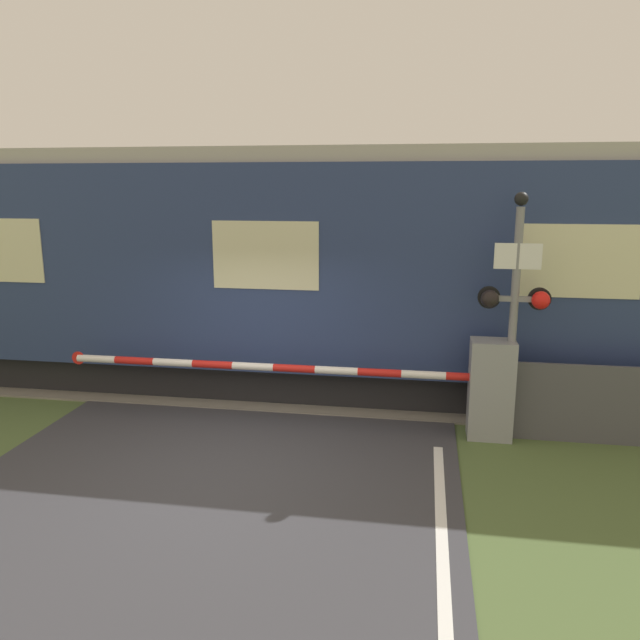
{
  "coord_description": "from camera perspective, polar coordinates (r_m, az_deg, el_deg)",
  "views": [
    {
      "loc": [
        2.41,
        -6.95,
        3.47
      ],
      "look_at": [
        0.88,
        2.13,
        1.46
      ],
      "focal_mm": 35.0,
      "sensor_mm": 36.0,
      "label": 1
    }
  ],
  "objects": [
    {
      "name": "ground_plane",
      "position": [
        8.13,
        -8.86,
        -13.11
      ],
      "size": [
        80.0,
        80.0,
        0.0
      ],
      "primitive_type": "plane",
      "color": "#4C6033"
    },
    {
      "name": "track_bed",
      "position": [
        11.27,
        -3.24,
        -5.5
      ],
      "size": [
        36.0,
        3.2,
        0.13
      ],
      "color": "slate",
      "rests_on": "ground_plane"
    },
    {
      "name": "train",
      "position": [
        10.81,
        -3.08,
        4.79
      ],
      "size": [
        16.24,
        2.88,
        4.02
      ],
      "color": "black",
      "rests_on": "ground_plane"
    },
    {
      "name": "crossing_barrier",
      "position": [
        8.92,
        12.0,
        -5.87
      ],
      "size": [
        6.56,
        0.44,
        1.39
      ],
      "color": "gray",
      "rests_on": "ground_plane"
    },
    {
      "name": "signal_post",
      "position": [
        8.7,
        17.36,
        1.54
      ],
      "size": [
        0.95,
        0.26,
        3.37
      ],
      "color": "gray",
      "rests_on": "ground_plane"
    },
    {
      "name": "roadside_fence",
      "position": [
        9.44,
        27.03,
        -7.1
      ],
      "size": [
        3.92,
        0.06,
        1.1
      ],
      "color": "#4C4C51",
      "rests_on": "ground_plane"
    }
  ]
}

